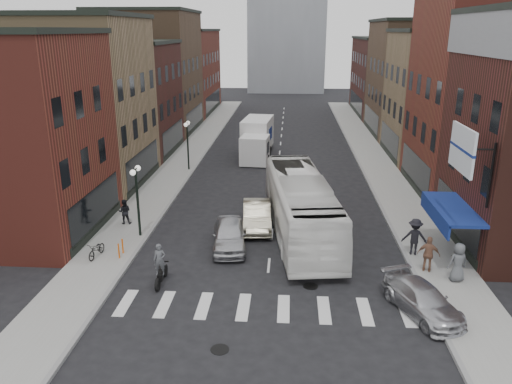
{
  "coord_description": "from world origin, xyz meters",
  "views": [
    {
      "loc": [
        0.89,
        -21.5,
        11.21
      ],
      "look_at": [
        -0.97,
        5.88,
        2.24
      ],
      "focal_mm": 35.0,
      "sensor_mm": 36.0,
      "label": 1
    }
  ],
  "objects_px": {
    "bike_rack": "(121,248)",
    "motorcycle_rider": "(160,265)",
    "sedan_left_near": "(229,235)",
    "ped_right_a": "(415,237)",
    "ped_left_solo": "(125,212)",
    "box_truck": "(257,139)",
    "curb_car": "(422,300)",
    "billboard_sign": "(464,151)",
    "streetlamp_far": "(187,136)",
    "streetlamp_near": "(137,189)",
    "transit_bus": "(301,206)",
    "ped_right_b": "(429,254)",
    "sedan_left_far": "(257,215)",
    "parked_bicycle": "(97,250)",
    "ped_right_c": "(458,262)"
  },
  "relations": [
    {
      "from": "bike_rack",
      "to": "motorcycle_rider",
      "type": "xyz_separation_m",
      "value": [
        2.72,
        -2.52,
        0.38
      ]
    },
    {
      "from": "sedan_left_near",
      "to": "ped_right_a",
      "type": "bearing_deg",
      "value": -9.11
    },
    {
      "from": "motorcycle_rider",
      "to": "ped_left_solo",
      "type": "relative_size",
      "value": 1.31
    },
    {
      "from": "bike_rack",
      "to": "box_truck",
      "type": "relative_size",
      "value": 0.1
    },
    {
      "from": "curb_car",
      "to": "bike_rack",
      "type": "bearing_deg",
      "value": 140.93
    },
    {
      "from": "motorcycle_rider",
      "to": "ped_left_solo",
      "type": "bearing_deg",
      "value": 111.84
    },
    {
      "from": "billboard_sign",
      "to": "streetlamp_far",
      "type": "height_order",
      "value": "billboard_sign"
    },
    {
      "from": "streetlamp_near",
      "to": "motorcycle_rider",
      "type": "relative_size",
      "value": 2.06
    },
    {
      "from": "bike_rack",
      "to": "motorcycle_rider",
      "type": "bearing_deg",
      "value": -42.91
    },
    {
      "from": "billboard_sign",
      "to": "streetlamp_far",
      "type": "xyz_separation_m",
      "value": [
        -15.99,
        17.5,
        -3.22
      ]
    },
    {
      "from": "transit_bus",
      "to": "ped_right_b",
      "type": "distance_m",
      "value": 7.55
    },
    {
      "from": "bike_rack",
      "to": "curb_car",
      "type": "bearing_deg",
      "value": -16.79
    },
    {
      "from": "streetlamp_far",
      "to": "sedan_left_near",
      "type": "relative_size",
      "value": 0.94
    },
    {
      "from": "sedan_left_far",
      "to": "parked_bicycle",
      "type": "bearing_deg",
      "value": -152.63
    },
    {
      "from": "billboard_sign",
      "to": "bike_rack",
      "type": "height_order",
      "value": "billboard_sign"
    },
    {
      "from": "box_truck",
      "to": "parked_bicycle",
      "type": "relative_size",
      "value": 5.25
    },
    {
      "from": "billboard_sign",
      "to": "ped_left_solo",
      "type": "distance_m",
      "value": 18.88
    },
    {
      "from": "box_truck",
      "to": "ped_right_b",
      "type": "distance_m",
      "value": 24.45
    },
    {
      "from": "bike_rack",
      "to": "transit_bus",
      "type": "xyz_separation_m",
      "value": [
        9.21,
        3.84,
        1.18
      ]
    },
    {
      "from": "streetlamp_far",
      "to": "sedan_left_near",
      "type": "distance_m",
      "value": 16.02
    },
    {
      "from": "billboard_sign",
      "to": "streetlamp_near",
      "type": "relative_size",
      "value": 0.9
    },
    {
      "from": "motorcycle_rider",
      "to": "sedan_left_near",
      "type": "bearing_deg",
      "value": 50.12
    },
    {
      "from": "billboard_sign",
      "to": "bike_rack",
      "type": "xyz_separation_m",
      "value": [
        -16.19,
        0.8,
        -5.58
      ]
    },
    {
      "from": "transit_bus",
      "to": "ped_left_solo",
      "type": "distance_m",
      "value": 10.46
    },
    {
      "from": "billboard_sign",
      "to": "ped_right_b",
      "type": "distance_m",
      "value": 5.19
    },
    {
      "from": "transit_bus",
      "to": "sedan_left_far",
      "type": "height_order",
      "value": "transit_bus"
    },
    {
      "from": "sedan_left_far",
      "to": "ped_right_a",
      "type": "xyz_separation_m",
      "value": [
        8.33,
        -3.47,
        0.36
      ]
    },
    {
      "from": "sedan_left_far",
      "to": "ped_right_b",
      "type": "distance_m",
      "value": 10.11
    },
    {
      "from": "parked_bicycle",
      "to": "ped_right_a",
      "type": "xyz_separation_m",
      "value": [
        16.18,
        1.45,
        0.57
      ]
    },
    {
      "from": "box_truck",
      "to": "curb_car",
      "type": "bearing_deg",
      "value": -66.44
    },
    {
      "from": "parked_bicycle",
      "to": "streetlamp_far",
      "type": "bearing_deg",
      "value": 93.23
    },
    {
      "from": "streetlamp_far",
      "to": "ped_right_b",
      "type": "distance_m",
      "value": 23.05
    },
    {
      "from": "streetlamp_far",
      "to": "ped_right_a",
      "type": "relative_size",
      "value": 2.12
    },
    {
      "from": "ped_left_solo",
      "to": "ped_right_b",
      "type": "relative_size",
      "value": 0.86
    },
    {
      "from": "box_truck",
      "to": "ped_right_c",
      "type": "xyz_separation_m",
      "value": [
        10.79,
        -23.32,
        -0.61
      ]
    },
    {
      "from": "billboard_sign",
      "to": "bike_rack",
      "type": "distance_m",
      "value": 17.14
    },
    {
      "from": "sedan_left_far",
      "to": "ped_left_solo",
      "type": "height_order",
      "value": "ped_left_solo"
    },
    {
      "from": "parked_bicycle",
      "to": "transit_bus",
      "type": "bearing_deg",
      "value": 29.17
    },
    {
      "from": "ped_left_solo",
      "to": "curb_car",
      "type": "bearing_deg",
      "value": 142.2
    },
    {
      "from": "billboard_sign",
      "to": "ped_right_c",
      "type": "xyz_separation_m",
      "value": [
        0.13,
        -0.76,
        -5.06
      ]
    },
    {
      "from": "streetlamp_near",
      "to": "box_truck",
      "type": "xyz_separation_m",
      "value": [
        5.33,
        19.06,
        -1.23
      ]
    },
    {
      "from": "billboard_sign",
      "to": "sedan_left_far",
      "type": "bearing_deg",
      "value": 149.96
    },
    {
      "from": "sedan_left_far",
      "to": "curb_car",
      "type": "relative_size",
      "value": 1.08
    },
    {
      "from": "ped_right_a",
      "to": "curb_car",
      "type": "bearing_deg",
      "value": 90.63
    },
    {
      "from": "sedan_left_far",
      "to": "sedan_left_near",
      "type": "bearing_deg",
      "value": -117.97
    },
    {
      "from": "box_truck",
      "to": "sedan_left_near",
      "type": "xyz_separation_m",
      "value": [
        -0.15,
        -20.06,
        -0.94
      ]
    },
    {
      "from": "ped_right_a",
      "to": "bike_rack",
      "type": "bearing_deg",
      "value": 14.64
    },
    {
      "from": "billboard_sign",
      "to": "streetlamp_far",
      "type": "bearing_deg",
      "value": 132.41
    },
    {
      "from": "ped_left_solo",
      "to": "motorcycle_rider",
      "type": "bearing_deg",
      "value": 111.16
    },
    {
      "from": "billboard_sign",
      "to": "ped_right_c",
      "type": "height_order",
      "value": "billboard_sign"
    }
  ]
}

